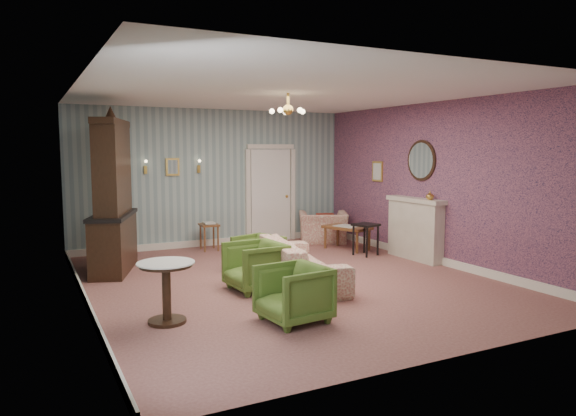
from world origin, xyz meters
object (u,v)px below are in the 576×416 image
olive_chair_a (293,291)px  dresser (112,192)px  coffee_table (347,238)px  pedestal_table (167,292)px  olive_chair_b (255,264)px  side_table_black (366,240)px  olive_chair_c (258,252)px  fireplace (415,229)px  wingback_chair (323,222)px  sofa_chintz (300,255)px

olive_chair_a → dresser: dresser is taller
coffee_table → pedestal_table: (-4.47, -2.98, 0.13)m
olive_chair_b → side_table_black: 3.22m
olive_chair_c → side_table_black: 2.47m
fireplace → dresser: bearing=163.8°
olive_chair_a → olive_chair_c: 2.60m
wingback_chair → coffee_table: wingback_chair is taller
olive_chair_c → sofa_chintz: 0.97m
olive_chair_c → wingback_chair: (2.46, 2.05, 0.11)m
olive_chair_b → sofa_chintz: 0.78m
dresser → side_table_black: dresser is taller
dresser → fireplace: size_ratio=1.93×
olive_chair_c → coffee_table: size_ratio=0.73×
pedestal_table → side_table_black: bearing=27.1°
olive_chair_c → fireplace: size_ratio=0.50×
wingback_chair → olive_chair_a: bearing=81.8°
dresser → coffee_table: 4.73m
fireplace → coffee_table: size_ratio=1.47×
side_table_black → olive_chair_a: bearing=-136.6°
coffee_table → pedestal_table: bearing=-146.3°
olive_chair_c → fireplace: 3.08m
coffee_table → side_table_black: (-0.03, -0.71, 0.07)m
wingback_chair → coffee_table: 0.97m
olive_chair_b → fireplace: fireplace is taller
dresser → olive_chair_a: bearing=-48.7°
fireplace → side_table_black: bearing=131.8°
fireplace → olive_chair_a: bearing=-149.1°
olive_chair_b → wingback_chair: (2.93, 3.04, 0.06)m
olive_chair_a → wingback_chair: 5.52m
olive_chair_c → sofa_chintz: bearing=-0.8°
fireplace → pedestal_table: bearing=-162.7°
coffee_table → pedestal_table: size_ratio=1.29×
coffee_table → side_table_black: 0.71m
olive_chair_b → dresser: dresser is taller
dresser → pedestal_table: size_ratio=3.65×
sofa_chintz → side_table_black: 2.50m
dresser → fireplace: 5.46m
sofa_chintz → wingback_chair: size_ratio=2.18×
olive_chair_c → pedestal_table: bearing=-65.8°
olive_chair_b → coffee_table: (2.95, 2.09, -0.15)m
olive_chair_a → pedestal_table: size_ratio=1.02×
wingback_chair → pedestal_table: (-4.46, -3.93, -0.08)m
olive_chair_c → sofa_chintz: size_ratio=0.31×
coffee_table → side_table_black: side_table_black is taller
olive_chair_a → coffee_table: olive_chair_a is taller
sofa_chintz → wingback_chair: 3.66m
olive_chair_c → wingback_chair: 3.20m
dresser → pedestal_table: bearing=-68.0°
olive_chair_c → side_table_black: olive_chair_c is taller
side_table_black → sofa_chintz: bearing=-148.6°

